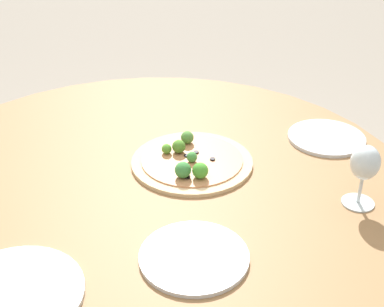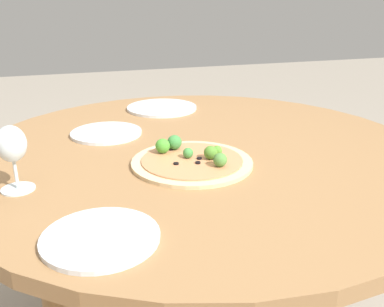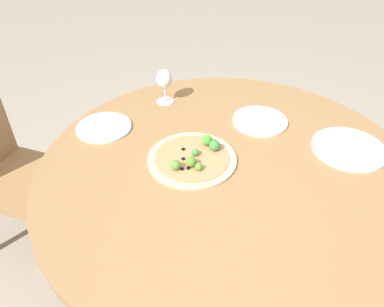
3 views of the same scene
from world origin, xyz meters
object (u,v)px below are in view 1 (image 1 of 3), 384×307
Objects in this scene: pizza at (191,161)px; wine_glass at (365,165)px; plate_far at (194,257)px; plate_side at (326,138)px; plate_near at (13,296)px.

pizza is 2.09× the size of wine_glass.
pizza is 1.42× the size of plate_far.
plate_side is at bearing 82.36° from plate_far.
wine_glass reaches higher than plate_far.
plate_far is at bearing -124.26° from wine_glass.
wine_glass is 0.33m from plate_side.
plate_far is (0.19, -0.32, -0.01)m from pizza.
plate_near is at bearing -110.12° from plate_side.
pizza reaches higher than plate_near.
wine_glass is at bearing 51.82° from plate_near.
pizza is 0.41m from plate_side.
plate_near is 1.20× the size of plate_far.
plate_near and plate_far have the same top height.
wine_glass is at bearing -59.91° from plate_side.
plate_near is (-0.48, -0.62, -0.10)m from wine_glass.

